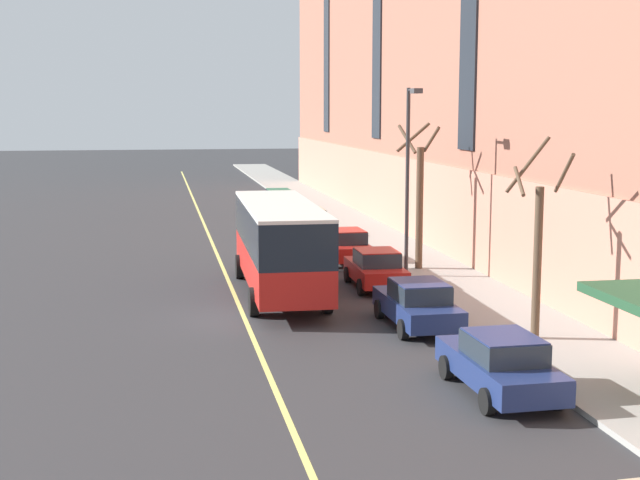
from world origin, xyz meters
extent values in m
plane|color=#303033|center=(0.00, 0.00, 0.00)|extent=(260.00, 260.00, 0.00)
cube|color=#9E9B93|center=(8.74, 3.00, 0.07)|extent=(4.06, 160.00, 0.15)
cube|color=tan|center=(10.71, 0.00, 2.20)|extent=(0.14, 110.00, 4.40)
cube|color=red|center=(1.67, 3.35, 1.25)|extent=(2.80, 10.77, 1.26)
cube|color=black|center=(1.67, 3.35, 2.65)|extent=(2.81, 10.77, 1.54)
cube|color=silver|center=(1.67, 3.35, 3.48)|extent=(2.83, 10.77, 0.12)
cube|color=#19232D|center=(1.79, 8.73, 2.50)|extent=(2.36, 0.13, 1.15)
cube|color=orange|center=(1.79, 8.74, 3.24)|extent=(1.79, 0.10, 0.28)
cube|color=black|center=(1.79, 8.75, 0.72)|extent=(2.51, 0.18, 0.24)
cube|color=white|center=(0.89, 8.77, 0.97)|extent=(0.28, 0.07, 0.18)
cube|color=white|center=(2.69, 8.73, 0.97)|extent=(0.28, 0.07, 0.18)
cylinder|color=black|center=(0.47, 7.12, 0.50)|extent=(0.32, 1.01, 1.00)
cylinder|color=black|center=(3.03, 7.07, 0.50)|extent=(0.32, 1.01, 1.00)
cylinder|color=black|center=(0.32, 0.16, 0.50)|extent=(0.32, 1.01, 1.00)
cylinder|color=black|center=(2.88, 0.10, 0.50)|extent=(0.32, 1.01, 1.00)
cube|color=#BCAD89|center=(5.53, 19.18, 0.64)|extent=(1.92, 4.64, 0.64)
cube|color=#232D38|center=(5.52, 18.95, 1.24)|extent=(1.63, 2.11, 0.56)
cube|color=#BCAD89|center=(5.52, 18.95, 1.54)|extent=(1.59, 2.02, 0.04)
cylinder|color=black|center=(4.69, 20.63, 0.32)|extent=(0.24, 0.65, 0.64)
cylinder|color=black|center=(6.44, 20.58, 0.32)|extent=(0.24, 0.65, 0.64)
cylinder|color=black|center=(4.61, 17.78, 0.32)|extent=(0.24, 0.65, 0.64)
cylinder|color=black|center=(6.36, 17.73, 0.32)|extent=(0.24, 0.65, 0.64)
cube|color=#23603D|center=(5.44, 31.55, 0.64)|extent=(1.81, 4.42, 0.64)
cube|color=#232D38|center=(5.44, 31.33, 1.24)|extent=(1.58, 2.00, 0.56)
cube|color=#23603D|center=(5.44, 31.33, 1.54)|extent=(1.54, 1.91, 0.04)
cylinder|color=black|center=(4.56, 32.90, 0.32)|extent=(0.23, 0.64, 0.64)
cylinder|color=black|center=(6.29, 32.92, 0.32)|extent=(0.23, 0.64, 0.64)
cylinder|color=black|center=(4.59, 30.17, 0.32)|extent=(0.23, 0.64, 0.64)
cylinder|color=black|center=(6.32, 30.19, 0.32)|extent=(0.23, 0.64, 0.64)
cube|color=navy|center=(5.42, -9.35, 0.64)|extent=(1.89, 4.57, 0.64)
cube|color=#232D38|center=(5.43, -9.57, 1.24)|extent=(1.62, 2.07, 0.56)
cube|color=navy|center=(5.43, -9.57, 1.54)|extent=(1.58, 1.98, 0.04)
cylinder|color=black|center=(4.52, -7.96, 0.32)|extent=(0.23, 0.64, 0.64)
cylinder|color=black|center=(6.27, -7.92, 0.32)|extent=(0.23, 0.64, 0.64)
cylinder|color=black|center=(4.58, -10.77, 0.32)|extent=(0.23, 0.64, 0.64)
cylinder|color=black|center=(6.33, -10.73, 0.32)|extent=(0.23, 0.64, 0.64)
cube|color=navy|center=(5.37, -2.39, 0.64)|extent=(1.85, 4.63, 0.64)
cube|color=#232D38|center=(5.37, -2.62, 1.24)|extent=(1.61, 2.09, 0.56)
cube|color=navy|center=(5.37, -2.62, 1.54)|extent=(1.57, 2.00, 0.04)
cylinder|color=black|center=(4.47, -0.97, 0.32)|extent=(0.23, 0.64, 0.64)
cylinder|color=black|center=(6.24, -0.95, 0.32)|extent=(0.23, 0.64, 0.64)
cylinder|color=black|center=(4.50, -3.82, 0.32)|extent=(0.23, 0.64, 0.64)
cylinder|color=black|center=(6.27, -3.80, 0.32)|extent=(0.23, 0.64, 0.64)
cube|color=#B21E19|center=(5.66, 10.23, 0.64)|extent=(1.87, 4.57, 0.64)
cube|color=#232D38|center=(5.66, 10.01, 1.24)|extent=(1.62, 2.07, 0.56)
cube|color=#B21E19|center=(5.66, 10.01, 1.54)|extent=(1.58, 1.98, 0.04)
cylinder|color=black|center=(4.75, 11.63, 0.32)|extent=(0.23, 0.64, 0.64)
cylinder|color=black|center=(6.52, 11.66, 0.32)|extent=(0.23, 0.64, 0.64)
cylinder|color=black|center=(4.80, 8.81, 0.32)|extent=(0.23, 0.64, 0.64)
cylinder|color=black|center=(6.56, 8.84, 0.32)|extent=(0.23, 0.64, 0.64)
cube|color=#B21E19|center=(5.61, 4.15, 0.64)|extent=(1.86, 4.28, 0.64)
cube|color=#232D38|center=(5.60, 3.94, 1.24)|extent=(1.60, 1.94, 0.56)
cube|color=#B21E19|center=(5.60, 3.94, 1.54)|extent=(1.56, 1.86, 0.04)
cylinder|color=black|center=(4.77, 5.48, 0.32)|extent=(0.23, 0.64, 0.64)
cylinder|color=black|center=(6.50, 5.45, 0.32)|extent=(0.23, 0.64, 0.64)
cylinder|color=black|center=(4.71, 2.85, 0.32)|extent=(0.23, 0.64, 0.64)
cylinder|color=black|center=(6.45, 2.81, 0.32)|extent=(0.23, 0.64, 0.64)
cylinder|color=brown|center=(8.33, -4.93, 2.46)|extent=(0.26, 0.26, 4.62)
cylinder|color=brown|center=(9.05, -5.02, 5.16)|extent=(0.29, 1.51, 1.28)
cylinder|color=brown|center=(8.23, -4.23, 5.38)|extent=(1.50, 0.33, 1.70)
cylinder|color=brown|center=(7.72, -4.82, 4.93)|extent=(0.36, 1.30, 0.83)
cylinder|color=brown|center=(8.33, 7.29, 2.79)|extent=(0.31, 0.31, 5.28)
cylinder|color=brown|center=(8.87, 7.44, 5.75)|extent=(0.45, 1.20, 1.14)
cylinder|color=brown|center=(8.22, 8.03, 5.82)|extent=(1.59, 0.37, 1.30)
cylinder|color=brown|center=(7.68, 7.12, 5.78)|extent=(0.51, 1.43, 1.21)
cylinder|color=#2D2D30|center=(7.31, 5.72, 4.03)|extent=(0.16, 0.16, 7.75)
cylinder|color=#2D2D30|center=(7.31, 5.17, 7.80)|extent=(0.10, 1.10, 0.10)
cube|color=#3D3D3F|center=(7.31, 4.62, 7.75)|extent=(0.36, 0.60, 0.20)
cube|color=#E0D66B|center=(-0.03, 3.00, 0.00)|extent=(0.16, 140.00, 0.01)
camera|label=1|loc=(-2.85, -29.64, 7.04)|focal=50.00mm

